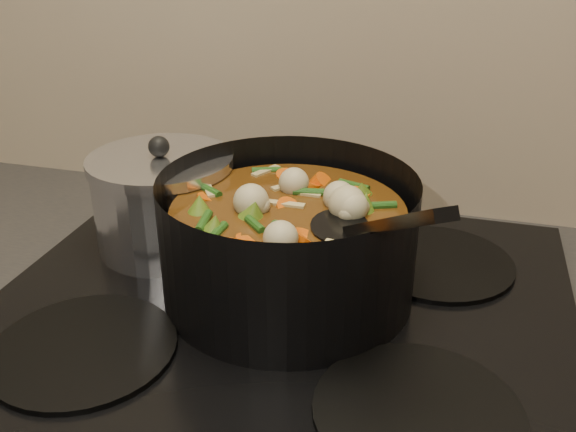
# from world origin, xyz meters

# --- Properties ---
(stovetop) EXTENTS (0.62, 0.54, 0.03)m
(stovetop) POSITION_xyz_m (0.00, 1.93, 0.92)
(stovetop) COLOR black
(stovetop) RESTS_ON counter
(stockpot) EXTENTS (0.35, 0.35, 0.20)m
(stockpot) POSITION_xyz_m (0.00, 1.95, 0.99)
(stockpot) COLOR black
(stockpot) RESTS_ON stovetop
(saucepan) EXTENTS (0.18, 0.18, 0.14)m
(saucepan) POSITION_xyz_m (-0.17, 2.02, 0.99)
(saucepan) COLOR silver
(saucepan) RESTS_ON stovetop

